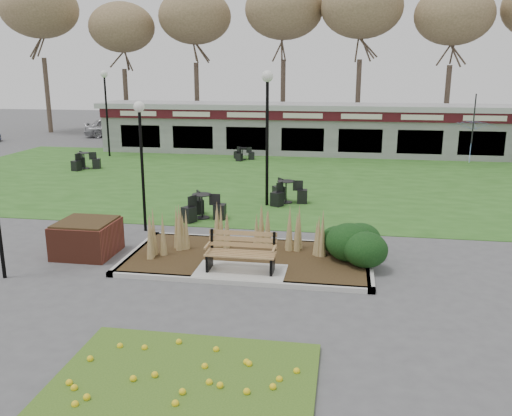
% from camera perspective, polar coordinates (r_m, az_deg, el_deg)
% --- Properties ---
extents(ground, '(100.00, 100.00, 0.00)m').
position_cam_1_polar(ground, '(13.20, -1.75, -7.36)').
color(ground, '#515154').
rests_on(ground, ground).
extents(lawn, '(34.00, 16.00, 0.02)m').
position_cam_1_polar(lawn, '(24.62, 3.64, 3.00)').
color(lawn, '#2B5D1D').
rests_on(lawn, ground).
extents(flower_bed, '(4.20, 3.00, 0.16)m').
position_cam_1_polar(flower_bed, '(9.17, -7.56, -17.51)').
color(flower_bed, '#38611B').
rests_on(flower_bed, ground).
extents(planting_bed, '(6.75, 3.40, 1.27)m').
position_cam_1_polar(planting_bed, '(14.16, 4.38, -4.26)').
color(planting_bed, '#382516').
rests_on(planting_bed, ground).
extents(park_bench, '(1.70, 0.66, 0.93)m').
position_cam_1_polar(park_bench, '(13.22, -1.56, -4.59)').
color(park_bench, '#A6744B').
rests_on(park_bench, ground).
extents(brick_planter, '(1.50, 1.50, 0.95)m').
position_cam_1_polar(brick_planter, '(15.33, -17.39, -2.99)').
color(brick_planter, brown).
rests_on(brick_planter, ground).
extents(food_pavilion, '(24.60, 3.40, 2.90)m').
position_cam_1_polar(food_pavilion, '(32.25, 5.15, 8.34)').
color(food_pavilion, gray).
rests_on(food_pavilion, ground).
extents(tree_backdrop, '(47.24, 5.24, 10.36)m').
position_cam_1_polar(tree_backdrop, '(40.23, 6.31, 19.35)').
color(tree_backdrop, '#47382B').
rests_on(tree_backdrop, ground).
extents(lamp_post_mid_left, '(0.33, 0.33, 3.97)m').
position_cam_1_polar(lamp_post_mid_left, '(16.65, -12.04, 7.24)').
color(lamp_post_mid_left, black).
rests_on(lamp_post_mid_left, ground).
extents(lamp_post_mid_right, '(0.40, 0.40, 4.84)m').
position_cam_1_polar(lamp_post_mid_right, '(19.40, 1.20, 10.42)').
color(lamp_post_mid_right, black).
rests_on(lamp_post_mid_right, ground).
extents(lamp_post_far_left, '(0.40, 0.40, 4.79)m').
position_cam_1_polar(lamp_post_far_left, '(31.95, -15.57, 11.46)').
color(lamp_post_far_left, black).
rests_on(lamp_post_far_left, ground).
extents(bistro_set_a, '(1.48, 1.47, 0.81)m').
position_cam_1_polar(bistro_set_a, '(28.49, -17.61, 4.50)').
color(bistro_set_a, black).
rests_on(bistro_set_a, ground).
extents(bistro_set_b, '(1.22, 1.19, 0.67)m').
position_cam_1_polar(bistro_set_b, '(29.90, -1.41, 5.53)').
color(bistro_set_b, black).
rests_on(bistro_set_b, ground).
extents(bistro_set_c, '(1.35, 1.56, 0.83)m').
position_cam_1_polar(bistro_set_c, '(18.23, -5.69, -0.23)').
color(bistro_set_c, black).
rests_on(bistro_set_c, ground).
extents(bistro_set_d, '(1.41, 1.56, 0.83)m').
position_cam_1_polar(bistro_set_d, '(20.27, 3.17, 1.33)').
color(bistro_set_d, black).
rests_on(bistro_set_d, ground).
extents(patio_umbrella, '(2.18, 2.22, 2.71)m').
position_cam_1_polar(patio_umbrella, '(26.38, 21.75, 6.54)').
color(patio_umbrella, black).
rests_on(patio_umbrella, ground).
extents(car_silver, '(4.54, 3.03, 1.44)m').
position_cam_1_polar(car_silver, '(41.47, -14.70, 8.25)').
color(car_silver, '#A7A7AB').
rests_on(car_silver, ground).
extents(car_black, '(4.86, 1.88, 1.58)m').
position_cam_1_polar(car_black, '(41.10, -11.02, 8.50)').
color(car_black, black).
rests_on(car_black, ground).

